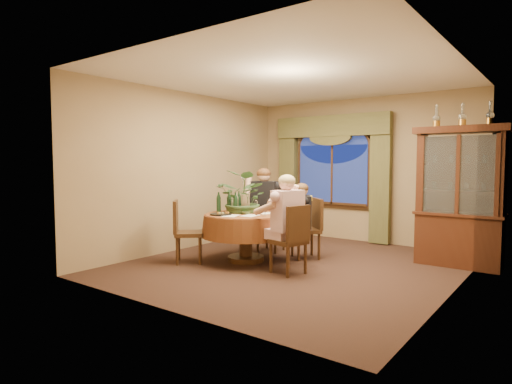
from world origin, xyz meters
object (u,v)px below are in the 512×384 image
Objects in this scene: dining_table at (246,237)px; wine_bottle_1 at (239,201)px; oil_lamp_left at (437,116)px; person_back at (264,209)px; chair_right at (288,239)px; stoneware_vase at (245,204)px; wine_bottle_2 at (231,202)px; wine_bottle_3 at (219,202)px; person_scarf at (303,222)px; wine_bottle_5 at (229,202)px; chair_front_left at (189,232)px; wine_bottle_4 at (236,203)px; centerpiece_plant at (245,177)px; oil_lamp_right at (490,113)px; china_cabinet at (460,197)px; wine_bottle_0 at (236,202)px; chair_back_right at (306,229)px; person_pink at (288,224)px; chair_back at (271,224)px; oil_lamp_center at (463,115)px.

wine_bottle_1 is at bearing 145.25° from dining_table.
oil_lamp_left is 0.23× the size of person_back.
chair_right is at bearing -14.13° from dining_table.
stoneware_vase is 0.89× the size of wine_bottle_2.
wine_bottle_2 is at bearing 64.34° from person_back.
oil_lamp_left reaches higher than wine_bottle_3.
oil_lamp_left is 3.22m from stoneware_vase.
wine_bottle_5 is at bearing 82.03° from person_scarf.
chair_front_left is 2.91× the size of wine_bottle_4.
oil_lamp_right is at bearing 24.65° from centerpiece_plant.
wine_bottle_2 is 0.14m from wine_bottle_5.
wine_bottle_5 reaches higher than dining_table.
oil_lamp_left reaches higher than chair_front_left.
stoneware_vase is 0.44m from centerpiece_plant.
person_scarf is at bearing 22.69° from wine_bottle_2.
china_cabinet is 6.31× the size of wine_bottle_0.
chair_back_right is 1.00× the size of chair_front_left.
china_cabinet is at bearing 25.05° from wine_bottle_1.
wine_bottle_4 is at bearing 86.94° from person_scarf.
person_pink is (-2.20, -1.86, -1.56)m from oil_lamp_right.
wine_bottle_4 is at bearing 78.94° from person_back.
chair_right and chair_front_left have the same top height.
wine_bottle_0 is (-0.87, -0.71, 0.44)m from chair_back_right.
china_cabinet reaches higher than wine_bottle_2.
centerpiece_plant is at bearing 57.89° from wine_bottle_0.
chair_back_right is 0.25m from person_scarf.
wine_bottle_1 reaches higher than dining_table.
chair_front_left is at bearing -111.97° from wine_bottle_2.
person_pink reaches higher than wine_bottle_0.
stoneware_vase is (0.05, -0.78, 0.42)m from chair_back.
chair_front_left is (-0.53, -1.47, 0.00)m from chair_back.
chair_right is (-2.18, -1.88, -1.77)m from oil_lamp_right.
wine_bottle_2 is (-1.28, 0.31, 0.22)m from person_pink.
centerpiece_plant is 0.48m from wine_bottle_5.
oil_lamp_right is 3.93m from wine_bottle_4.
person_back is at bearing 80.79° from wine_bottle_2.
oil_lamp_center is 0.35× the size of chair_front_left.
person_back is at bearing 121.55° from chair_front_left.
person_back is at bearing -166.42° from oil_lamp_right.
chair_right is 1.00× the size of chair_back_right.
wine_bottle_2 is (-0.12, -0.75, 0.19)m from person_back.
chair_back_right is 2.91× the size of wine_bottle_3.
chair_back_right is 2.91× the size of wine_bottle_5.
stoneware_vase is 0.30m from wine_bottle_2.
china_cabinet reaches higher than person_back.
person_back is 0.79m from stoneware_vase.
wine_bottle_4 reaches higher than stoneware_vase.
wine_bottle_2 and wine_bottle_5 have the same top height.
stoneware_vase is at bearing 19.45° from wine_bottle_0.
chair_back_right is 2.91× the size of wine_bottle_1.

